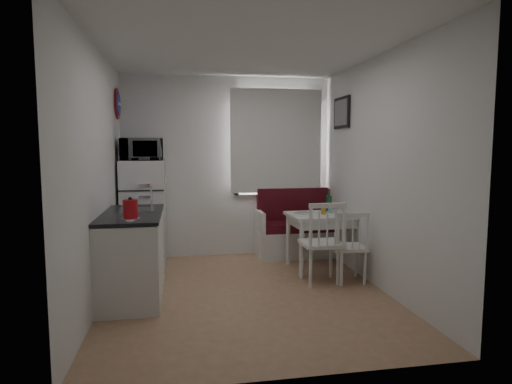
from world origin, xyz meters
TOP-DOWN VIEW (x-y plane):
  - floor at (0.00, 0.00)m, footprint 3.00×3.50m
  - ceiling at (0.00, 0.00)m, footprint 3.00×3.50m
  - wall_back at (0.00, 1.75)m, footprint 3.00×0.02m
  - wall_front at (0.00, -1.75)m, footprint 3.00×0.02m
  - wall_left at (-1.50, 0.00)m, footprint 0.02×3.50m
  - wall_right at (1.50, 0.00)m, footprint 0.02×3.50m
  - window at (0.70, 1.72)m, footprint 1.22×0.06m
  - curtain at (0.70, 1.65)m, footprint 1.35×0.02m
  - kitchen_counter at (-1.20, 0.16)m, footprint 0.62×1.32m
  - wall_sign at (-1.47, 1.45)m, footprint 0.03×0.40m
  - picture_frame at (1.48, 1.10)m, footprint 0.04×0.52m
  - bench at (1.07, 1.51)m, footprint 1.37×0.53m
  - dining_table at (1.17, 0.81)m, footprint 1.00×0.72m
  - chair_left at (0.92, 0.14)m, footprint 0.46×0.43m
  - chair_right at (1.25, 0.15)m, footprint 0.43×0.41m
  - fridge at (-1.18, 1.40)m, footprint 0.57×0.57m
  - microwave at (-1.18, 1.35)m, footprint 0.53×0.36m
  - kettle at (-1.15, -0.38)m, footprint 0.17×0.17m
  - wine_bottle at (1.25, 0.91)m, footprint 0.08×0.08m
  - drinking_glass_orange at (1.12, 0.76)m, footprint 0.06×0.06m
  - drinking_glass_blue at (1.25, 0.86)m, footprint 0.05×0.05m
  - plate at (0.87, 0.83)m, footprint 0.24×0.24m

SIDE VIEW (x-z plane):
  - floor at x=0.00m, z-range -0.01..0.01m
  - bench at x=1.07m, z-range -0.17..0.82m
  - kitchen_counter at x=-1.20m, z-range -0.12..1.04m
  - chair_right at x=1.25m, z-range 0.30..0.75m
  - chair_left at x=0.92m, z-range 0.34..0.86m
  - dining_table at x=1.17m, z-range 0.28..1.00m
  - fridge at x=-1.18m, z-range 0.00..1.41m
  - plate at x=0.87m, z-range 0.72..0.74m
  - drinking_glass_blue at x=1.25m, z-range 0.72..0.81m
  - drinking_glass_orange at x=1.12m, z-range 0.72..0.83m
  - wine_bottle at x=1.25m, z-range 0.72..1.04m
  - kettle at x=-1.15m, z-range 0.90..1.12m
  - wall_back at x=0.00m, z-range 0.00..2.60m
  - wall_front at x=0.00m, z-range 0.00..2.60m
  - wall_left at x=-1.50m, z-range 0.00..2.60m
  - wall_right at x=1.50m, z-range 0.00..2.60m
  - microwave at x=-1.18m, z-range 1.41..1.71m
  - window at x=0.70m, z-range 0.89..2.36m
  - curtain at x=0.70m, z-range 0.93..2.42m
  - picture_frame at x=1.48m, z-range 1.84..2.26m
  - wall_sign at x=-1.47m, z-range 1.95..2.35m
  - ceiling at x=0.00m, z-range 2.59..2.61m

